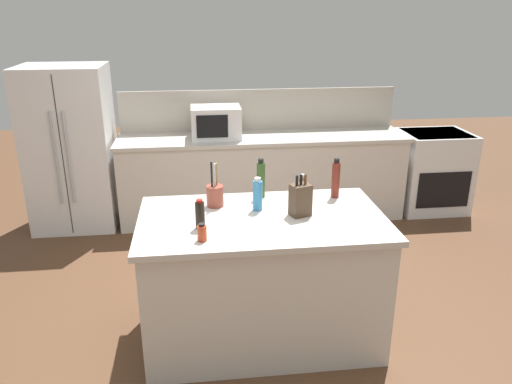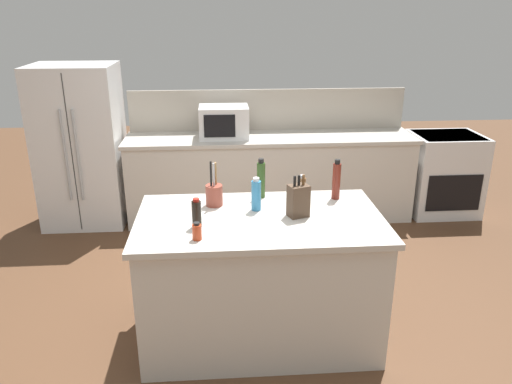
{
  "view_description": "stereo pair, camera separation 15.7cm",
  "coord_description": "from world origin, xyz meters",
  "px_view_note": "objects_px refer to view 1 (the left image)",
  "views": [
    {
      "loc": [
        -0.41,
        -3.05,
        2.27
      ],
      "look_at": [
        0.0,
        0.35,
        0.99
      ],
      "focal_mm": 35.0,
      "sensor_mm": 36.0,
      "label": 1
    },
    {
      "loc": [
        -0.26,
        -3.06,
        2.27
      ],
      "look_at": [
        0.0,
        0.35,
        0.99
      ],
      "focal_mm": 35.0,
      "sensor_mm": 36.0,
      "label": 2
    }
  ],
  "objects_px": {
    "pepper_grinder": "(302,189)",
    "spice_jar_paprika": "(202,233)",
    "utensil_crock": "(215,195)",
    "soy_sauce_bottle": "(200,215)",
    "microwave": "(216,122)",
    "vinegar_bottle": "(336,179)",
    "range_oven": "(432,171)",
    "knife_block": "(300,200)",
    "olive_oil_bottle": "(261,179)",
    "refrigerator": "(71,148)",
    "dish_soap_bottle": "(258,195)"
  },
  "relations": [
    {
      "from": "range_oven",
      "to": "olive_oil_bottle",
      "type": "distance_m",
      "value": 2.97
    },
    {
      "from": "refrigerator",
      "to": "microwave",
      "type": "distance_m",
      "value": 1.56
    },
    {
      "from": "olive_oil_bottle",
      "to": "pepper_grinder",
      "type": "xyz_separation_m",
      "value": [
        0.28,
        -0.13,
        -0.04
      ]
    },
    {
      "from": "spice_jar_paprika",
      "to": "olive_oil_bottle",
      "type": "relative_size",
      "value": 0.38
    },
    {
      "from": "soy_sauce_bottle",
      "to": "knife_block",
      "type": "bearing_deg",
      "value": 10.29
    },
    {
      "from": "knife_block",
      "to": "pepper_grinder",
      "type": "distance_m",
      "value": 0.26
    },
    {
      "from": "microwave",
      "to": "olive_oil_bottle",
      "type": "distance_m",
      "value": 1.84
    },
    {
      "from": "dish_soap_bottle",
      "to": "vinegar_bottle",
      "type": "bearing_deg",
      "value": 16.18
    },
    {
      "from": "range_oven",
      "to": "olive_oil_bottle",
      "type": "relative_size",
      "value": 3.11
    },
    {
      "from": "range_oven",
      "to": "pepper_grinder",
      "type": "distance_m",
      "value": 2.84
    },
    {
      "from": "refrigerator",
      "to": "vinegar_bottle",
      "type": "relative_size",
      "value": 5.74
    },
    {
      "from": "microwave",
      "to": "soy_sauce_bottle",
      "type": "relative_size",
      "value": 2.67
    },
    {
      "from": "knife_block",
      "to": "vinegar_bottle",
      "type": "xyz_separation_m",
      "value": [
        0.33,
        0.31,
        0.03
      ]
    },
    {
      "from": "knife_block",
      "to": "soy_sauce_bottle",
      "type": "height_order",
      "value": "knife_block"
    },
    {
      "from": "olive_oil_bottle",
      "to": "dish_soap_bottle",
      "type": "bearing_deg",
      "value": -102.55
    },
    {
      "from": "knife_block",
      "to": "olive_oil_bottle",
      "type": "height_order",
      "value": "olive_oil_bottle"
    },
    {
      "from": "refrigerator",
      "to": "spice_jar_paprika",
      "type": "distance_m",
      "value": 2.89
    },
    {
      "from": "microwave",
      "to": "utensil_crock",
      "type": "xyz_separation_m",
      "value": [
        -0.1,
        -1.96,
        -0.09
      ]
    },
    {
      "from": "refrigerator",
      "to": "pepper_grinder",
      "type": "bearing_deg",
      "value": -44.17
    },
    {
      "from": "pepper_grinder",
      "to": "spice_jar_paprika",
      "type": "bearing_deg",
      "value": -142.83
    },
    {
      "from": "vinegar_bottle",
      "to": "knife_block",
      "type": "bearing_deg",
      "value": -136.51
    },
    {
      "from": "knife_block",
      "to": "olive_oil_bottle",
      "type": "bearing_deg",
      "value": 100.31
    },
    {
      "from": "pepper_grinder",
      "to": "olive_oil_bottle",
      "type": "bearing_deg",
      "value": 154.78
    },
    {
      "from": "knife_block",
      "to": "utensil_crock",
      "type": "relative_size",
      "value": 0.91
    },
    {
      "from": "refrigerator",
      "to": "soy_sauce_bottle",
      "type": "bearing_deg",
      "value": -60.78
    },
    {
      "from": "refrigerator",
      "to": "soy_sauce_bottle",
      "type": "xyz_separation_m",
      "value": [
        1.33,
        -2.38,
        0.17
      ]
    },
    {
      "from": "spice_jar_paprika",
      "to": "knife_block",
      "type": "bearing_deg",
      "value": 24.76
    },
    {
      "from": "refrigerator",
      "to": "knife_block",
      "type": "height_order",
      "value": "refrigerator"
    },
    {
      "from": "microwave",
      "to": "vinegar_bottle",
      "type": "bearing_deg",
      "value": -67.37
    },
    {
      "from": "microwave",
      "to": "utensil_crock",
      "type": "height_order",
      "value": "microwave"
    },
    {
      "from": "microwave",
      "to": "knife_block",
      "type": "height_order",
      "value": "microwave"
    },
    {
      "from": "microwave",
      "to": "knife_block",
      "type": "distance_m",
      "value": 2.25
    },
    {
      "from": "soy_sauce_bottle",
      "to": "pepper_grinder",
      "type": "bearing_deg",
      "value": 26.58
    },
    {
      "from": "refrigerator",
      "to": "pepper_grinder",
      "type": "relative_size",
      "value": 8.19
    },
    {
      "from": "range_oven",
      "to": "knife_block",
      "type": "bearing_deg",
      "value": -132.8
    },
    {
      "from": "range_oven",
      "to": "spice_jar_paprika",
      "type": "bearing_deg",
      "value": -137.15
    },
    {
      "from": "spice_jar_paprika",
      "to": "range_oven",
      "type": "bearing_deg",
      "value": 42.85
    },
    {
      "from": "utensil_crock",
      "to": "soy_sauce_bottle",
      "type": "height_order",
      "value": "utensil_crock"
    },
    {
      "from": "microwave",
      "to": "soy_sauce_bottle",
      "type": "bearing_deg",
      "value": -95.13
    },
    {
      "from": "vinegar_bottle",
      "to": "olive_oil_bottle",
      "type": "height_order",
      "value": "vinegar_bottle"
    },
    {
      "from": "vinegar_bottle",
      "to": "refrigerator",
      "type": "bearing_deg",
      "value": 140.11
    },
    {
      "from": "microwave",
      "to": "spice_jar_paprika",
      "type": "xyz_separation_m",
      "value": [
        -0.2,
        -2.51,
        -0.12
      ]
    },
    {
      "from": "microwave",
      "to": "soy_sauce_bottle",
      "type": "distance_m",
      "value": 2.34
    },
    {
      "from": "pepper_grinder",
      "to": "vinegar_bottle",
      "type": "bearing_deg",
      "value": 13.45
    },
    {
      "from": "vinegar_bottle",
      "to": "dish_soap_bottle",
      "type": "distance_m",
      "value": 0.62
    },
    {
      "from": "range_oven",
      "to": "dish_soap_bottle",
      "type": "height_order",
      "value": "dish_soap_bottle"
    },
    {
      "from": "microwave",
      "to": "spice_jar_paprika",
      "type": "height_order",
      "value": "microwave"
    },
    {
      "from": "knife_block",
      "to": "utensil_crock",
      "type": "xyz_separation_m",
      "value": [
        -0.56,
        0.24,
        -0.03
      ]
    },
    {
      "from": "microwave",
      "to": "olive_oil_bottle",
      "type": "xyz_separation_m",
      "value": [
        0.25,
        -1.82,
        -0.03
      ]
    },
    {
      "from": "dish_soap_bottle",
      "to": "pepper_grinder",
      "type": "height_order",
      "value": "dish_soap_bottle"
    }
  ]
}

